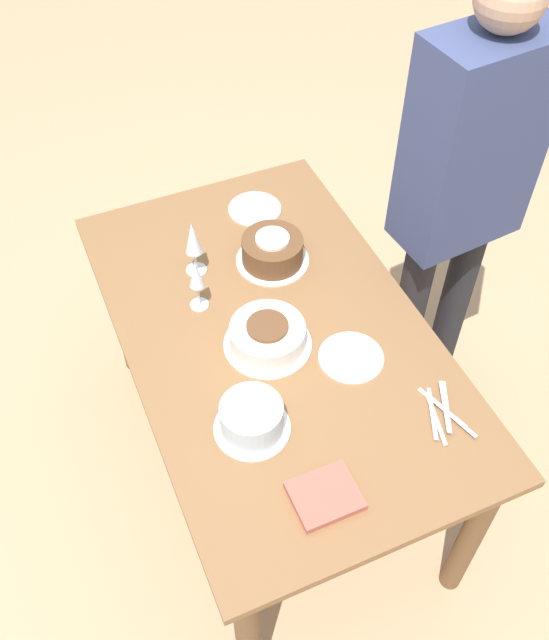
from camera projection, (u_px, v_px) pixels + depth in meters
ground_plane at (275, 460)px, 2.75m from camera, size 12.00×12.00×0.00m
dining_table at (275, 355)px, 2.25m from camera, size 1.48×0.89×0.78m
cake_center_white at (268, 336)px, 2.10m from camera, size 0.26×0.26×0.09m
cake_front_chocolate at (272, 250)px, 2.32m from camera, size 0.24×0.24×0.11m
cake_back_decorated at (252, 418)px, 1.90m from camera, size 0.21×0.21×0.10m
wine_glass_near at (196, 277)px, 2.13m from camera, size 0.06×0.06×0.19m
wine_glass_far at (193, 240)px, 2.23m from camera, size 0.07×0.07×0.20m
dessert_plate_left at (351, 357)px, 2.09m from camera, size 0.19×0.19×0.01m
dessert_plate_right at (255, 209)px, 2.53m from camera, size 0.19×0.19×0.01m
fork_pile at (442, 412)px, 1.96m from camera, size 0.21×0.13×0.02m
napkin_stack at (325, 496)px, 1.80m from camera, size 0.14×0.17×0.02m
person_cutting at (464, 180)px, 2.23m from camera, size 0.26×0.42×1.71m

